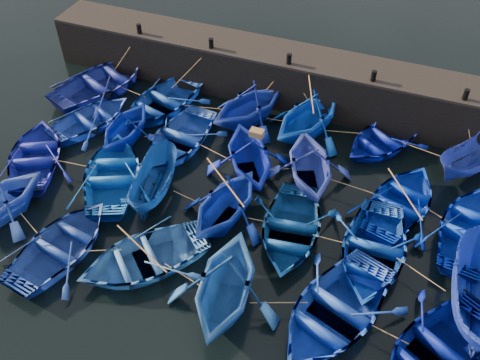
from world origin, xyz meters
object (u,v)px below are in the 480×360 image
(boat_0, at_px, (102,81))
(wooden_crate, at_px, (257,133))
(boat_13, at_px, (36,155))
(boat_8, at_px, (178,139))

(boat_0, height_order, wooden_crate, wooden_crate)
(boat_0, height_order, boat_13, boat_0)
(boat_8, xyz_separation_m, boat_13, (-5.40, -3.34, -0.01))
(boat_0, bearing_deg, boat_13, 114.58)
(boat_13, height_order, wooden_crate, wooden_crate)
(boat_8, distance_m, boat_13, 6.35)
(boat_8, bearing_deg, boat_13, -142.76)
(boat_8, height_order, boat_13, boat_8)
(boat_0, bearing_deg, boat_8, 176.65)
(boat_13, bearing_deg, wooden_crate, 168.76)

